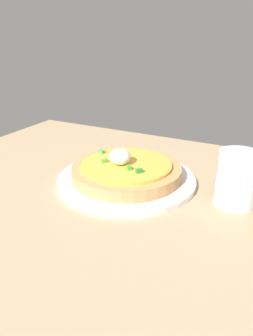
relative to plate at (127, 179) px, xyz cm
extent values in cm
cube|color=tan|center=(-5.05, 11.05, -2.01)|extent=(105.33, 86.94, 2.86)
cylinder|color=silver|center=(0.00, 0.00, 0.00)|extent=(28.93, 28.93, 1.16)
cylinder|color=tan|center=(0.00, 0.00, 1.80)|extent=(22.74, 22.74, 2.44)
cylinder|color=#F3B041|center=(0.00, 0.00, 3.35)|extent=(18.70, 18.70, 0.65)
ellipsoid|color=white|center=(1.02, 1.00, 5.28)|extent=(4.38, 4.38, 3.22)
cube|color=#4DAF4D|center=(7.57, -2.59, 4.07)|extent=(1.45, 1.13, 0.80)
cube|color=#54B44C|center=(2.51, 1.10, 4.07)|extent=(1.40, 1.51, 0.80)
cube|color=#298733|center=(-4.34, 3.14, 4.07)|extent=(1.45, 1.49, 0.80)
cube|color=green|center=(-1.89, 2.66, 4.07)|extent=(1.49, 1.44, 0.80)
cube|color=#55AC3D|center=(4.22, 1.87, 4.07)|extent=(1.37, 1.51, 0.80)
cube|color=green|center=(1.41, 0.13, 4.07)|extent=(0.97, 1.38, 0.80)
cylinder|color=silver|center=(-21.75, -0.97, 4.44)|extent=(7.41, 7.41, 10.05)
cylinder|color=beige|center=(-21.75, -0.97, 2.73)|extent=(6.52, 6.52, 5.83)
camera|label=1|loc=(-27.37, 53.51, 28.78)|focal=33.81mm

